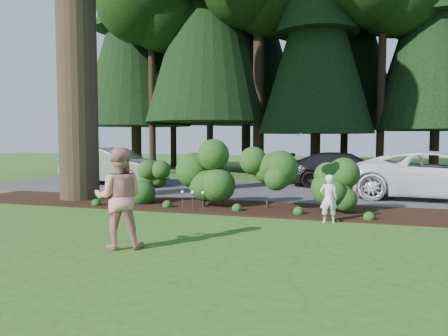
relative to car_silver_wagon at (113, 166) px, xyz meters
name	(u,v)px	position (x,y,z in m)	size (l,w,h in m)	color
ground	(166,230)	(5.98, -7.68, -0.81)	(80.00, 80.00, 0.00)	#2B4E16
mulch_bed	(213,206)	(5.98, -4.43, -0.78)	(16.00, 2.50, 0.05)	black
driveway	(248,190)	(5.98, -0.18, -0.79)	(22.00, 6.00, 0.03)	#38383A
shrub_row	(237,180)	(6.75, -4.54, 0.00)	(6.53, 1.60, 1.61)	#1B4013
lily_cluster	(193,193)	(5.68, -5.28, -0.31)	(0.69, 0.09, 0.57)	#1B4013
tree_wall	(291,4)	(6.23, 8.70, 8.70)	(25.66, 12.15, 17.09)	black
car_silver_wagon	(113,166)	(0.00, 0.00, 0.00)	(1.65, 4.72, 1.56)	silver
car_white_suv	(438,175)	(12.47, -0.96, 0.00)	(2.58, 5.59, 1.55)	white
car_dark_suv	(345,170)	(9.51, 1.88, -0.09)	(1.94, 4.77, 1.39)	black
child	(329,199)	(9.34, -5.88, -0.23)	(0.42, 0.28, 1.15)	white
adult	(119,198)	(5.84, -9.39, 0.11)	(0.90, 0.70, 1.84)	red
frisbee	(293,138)	(8.49, -5.83, 1.21)	(0.45, 0.48, 0.29)	teal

